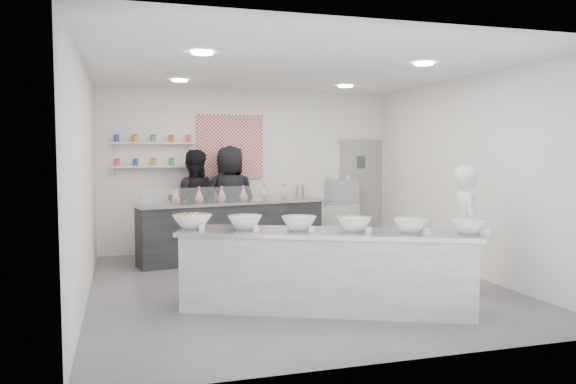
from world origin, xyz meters
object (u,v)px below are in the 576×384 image
object	(u,v)px
back_bar	(233,231)
espresso_ledge	(329,225)
prep_counter	(326,270)
espresso_machine	(342,191)
staff_left	(194,203)
staff_right	(230,200)
woman_prep	(468,230)

from	to	relation	value
back_bar	espresso_ledge	distance (m)	2.16
prep_counter	espresso_machine	bearing A→B (deg)	89.36
prep_counter	espresso_machine	world-z (taller)	espresso_machine
back_bar	staff_left	world-z (taller)	staff_left
back_bar	prep_counter	bearing A→B (deg)	-92.83
espresso_machine	staff_right	distance (m)	2.27
espresso_ledge	espresso_machine	world-z (taller)	espresso_machine
woman_prep	staff_left	xyz separation A→B (m)	(-3.14, 3.68, 0.10)
prep_counter	staff_left	xyz separation A→B (m)	(-1.08, 3.88, 0.48)
prep_counter	back_bar	xyz separation A→B (m)	(-0.48, 3.33, 0.03)
espresso_ledge	staff_left	size ratio (longest dim) A/B	0.63
prep_counter	woman_prep	size ratio (longest dim) A/B	2.05
prep_counter	woman_prep	bearing A→B (deg)	29.22
prep_counter	staff_left	distance (m)	4.05
staff_left	staff_right	distance (m)	0.66
staff_left	espresso_ledge	bearing A→B (deg)	-164.36
staff_right	espresso_ledge	bearing A→B (deg)	-178.61
espresso_machine	prep_counter	bearing A→B (deg)	-114.38
espresso_ledge	back_bar	bearing A→B (deg)	-160.26
prep_counter	back_bar	bearing A→B (deg)	121.93
prep_counter	woman_prep	world-z (taller)	woman_prep
prep_counter	woman_prep	xyz separation A→B (m)	(2.06, 0.20, 0.37)
espresso_machine	woman_prep	xyz separation A→B (m)	(0.22, -3.86, -0.25)
espresso_machine	back_bar	bearing A→B (deg)	-162.53
woman_prep	staff_right	distance (m)	4.44
espresso_ledge	espresso_machine	bearing A→B (deg)	0.00
espresso_ledge	espresso_machine	size ratio (longest dim) A/B	2.13
prep_counter	back_bar	distance (m)	3.36
woman_prep	espresso_machine	bearing A→B (deg)	27.44
espresso_ledge	woman_prep	bearing A→B (deg)	-82.54
staff_right	staff_left	bearing A→B (deg)	-3.82
prep_counter	espresso_ledge	xyz separation A→B (m)	(1.55, 4.06, -0.03)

